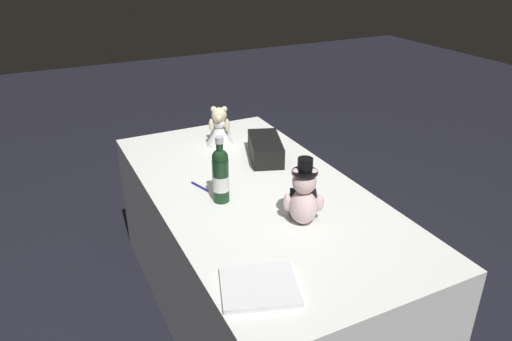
# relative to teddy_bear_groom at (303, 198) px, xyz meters

# --- Properties ---
(ground_plane) EXTENTS (12.00, 12.00, 0.00)m
(ground_plane) POSITION_rel_teddy_bear_groom_xyz_m (-0.33, -0.05, -0.83)
(ground_plane) COLOR black
(reception_table) EXTENTS (1.83, 0.93, 0.72)m
(reception_table) POSITION_rel_teddy_bear_groom_xyz_m (-0.33, -0.05, -0.47)
(reception_table) COLOR white
(reception_table) RESTS_ON ground_plane
(teddy_bear_groom) EXTENTS (0.17, 0.16, 0.29)m
(teddy_bear_groom) POSITION_rel_teddy_bear_groom_xyz_m (0.00, 0.00, 0.00)
(teddy_bear_groom) COLOR beige
(teddy_bear_groom) RESTS_ON reception_table
(teddy_bear_bride) EXTENTS (0.21, 0.18, 0.23)m
(teddy_bear_bride) POSITION_rel_teddy_bear_groom_xyz_m (-0.93, 0.02, -0.01)
(teddy_bear_bride) COLOR white
(teddy_bear_bride) RESTS_ON reception_table
(champagne_bottle) EXTENTS (0.07, 0.07, 0.31)m
(champagne_bottle) POSITION_rel_teddy_bear_groom_xyz_m (-0.31, -0.24, 0.02)
(champagne_bottle) COLOR #16351C
(champagne_bottle) RESTS_ON reception_table
(signing_pen) EXTENTS (0.13, 0.05, 0.01)m
(signing_pen) POSITION_rel_teddy_bear_groom_xyz_m (-0.46, -0.28, -0.10)
(signing_pen) COLOR navy
(signing_pen) RESTS_ON reception_table
(gift_case_black) EXTENTS (0.36, 0.26, 0.11)m
(gift_case_black) POSITION_rel_teddy_bear_groom_xyz_m (-0.63, 0.15, -0.06)
(gift_case_black) COLOR black
(gift_case_black) RESTS_ON reception_table
(guestbook) EXTENTS (0.30, 0.32, 0.02)m
(guestbook) POSITION_rel_teddy_bear_groom_xyz_m (0.31, -0.35, -0.10)
(guestbook) COLOR white
(guestbook) RESTS_ON reception_table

